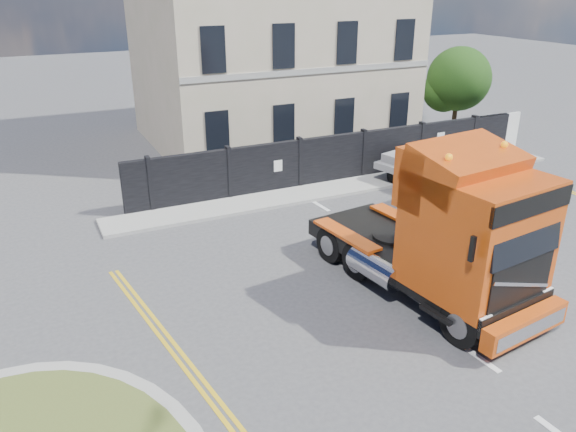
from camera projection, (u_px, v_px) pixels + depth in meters
ground at (317, 324)px, 13.85m from camera, size 120.00×120.00×0.00m
hoarding_fence at (354, 156)px, 23.54m from camera, size 18.80×0.25×2.00m
georgian_building at (268, 25)px, 27.69m from camera, size 12.30×10.30×12.80m
tree at (455, 82)px, 28.42m from camera, size 3.20×3.20×4.80m
pavement_far at (353, 186)px, 22.94m from camera, size 20.00×1.60×0.12m
truck at (453, 237)px, 14.08m from camera, size 3.45×7.28×4.20m
flatbed_pickup at (463, 173)px, 20.86m from camera, size 3.40×5.74×2.22m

